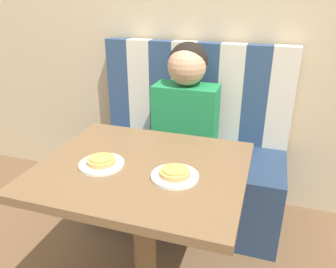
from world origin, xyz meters
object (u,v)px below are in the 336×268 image
plate_left (102,164)px  pizza_left (101,160)px  pizza_right (175,172)px  plate_right (175,176)px  person (186,97)px

plate_left → pizza_left: (0.00, -0.00, 0.02)m
plate_left → pizza_right: (0.31, -0.00, 0.02)m
plate_left → plate_right: same height
person → plate_right: 0.76m
plate_right → pizza_left: 0.31m
plate_right → pizza_right: pizza_right is taller
plate_right → pizza_left: bearing=-180.0°
pizza_left → plate_left: bearing=90.0°
person → plate_right: size_ratio=3.58×
plate_right → pizza_left: size_ratio=1.57×
person → plate_right: person is taller
plate_left → pizza_right: pizza_right is taller
plate_left → pizza_left: size_ratio=1.57×
person → pizza_right: (0.15, -0.74, -0.06)m
pizza_left → person: bearing=78.3°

